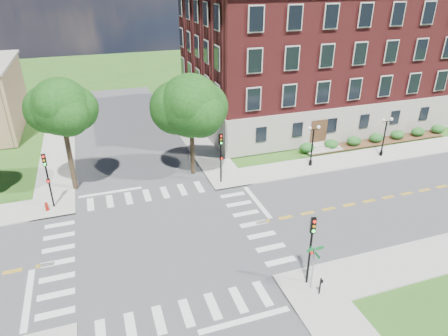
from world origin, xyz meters
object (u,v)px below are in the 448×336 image
object	(u,v)px
traffic_signal_ne	(221,152)
fire_hydrant	(47,207)
street_sign_pole	(314,260)
traffic_signal_se	(311,243)
traffic_signal_nw	(47,174)
push_button_post	(320,285)
twin_lamp_east	(385,135)
twin_lamp_west	(312,143)

from	to	relation	value
traffic_signal_ne	fire_hydrant	xyz separation A→B (m)	(-15.13, -0.11, -2.72)
street_sign_pole	traffic_signal_se	bearing A→B (deg)	87.82
fire_hydrant	traffic_signal_nw	bearing A→B (deg)	42.76
fire_hydrant	push_button_post	bearing A→B (deg)	-44.02
street_sign_pole	push_button_post	xyz separation A→B (m)	(0.25, -0.60, -1.51)
traffic_signal_nw	push_button_post	world-z (taller)	traffic_signal_nw
street_sign_pole	fire_hydrant	distance (m)	22.00
traffic_signal_ne	push_button_post	xyz separation A→B (m)	(1.06, -15.75, -2.39)
traffic_signal_nw	fire_hydrant	world-z (taller)	traffic_signal_nw
twin_lamp_east	fire_hydrant	xyz separation A→B (m)	(-33.29, -0.27, -2.06)
twin_lamp_east	traffic_signal_ne	bearing A→B (deg)	-179.48
push_button_post	street_sign_pole	bearing A→B (deg)	112.38
traffic_signal_nw	push_button_post	size ratio (longest dim) A/B	4.00
push_button_post	fire_hydrant	size ratio (longest dim) A/B	1.60
traffic_signal_nw	traffic_signal_ne	bearing A→B (deg)	-1.33
traffic_signal_nw	twin_lamp_east	size ratio (longest dim) A/B	1.13
street_sign_pole	fire_hydrant	xyz separation A→B (m)	(-15.94, 15.04, -1.84)
traffic_signal_se	twin_lamp_west	distance (m)	17.53
traffic_signal_nw	twin_lamp_east	world-z (taller)	traffic_signal_nw
twin_lamp_west	twin_lamp_east	xyz separation A→B (m)	(8.40, -0.30, 0.00)
traffic_signal_nw	twin_lamp_west	distance (m)	24.41
twin_lamp_east	fire_hydrant	world-z (taller)	twin_lamp_east
traffic_signal_nw	twin_lamp_west	bearing A→B (deg)	0.31
traffic_signal_se	street_sign_pole	size ratio (longest dim) A/B	1.55
push_button_post	fire_hydrant	world-z (taller)	push_button_post
twin_lamp_west	push_button_post	bearing A→B (deg)	-118.21
traffic_signal_ne	traffic_signal_nw	xyz separation A→B (m)	(-14.65, 0.34, 0.00)
twin_lamp_west	traffic_signal_ne	bearing A→B (deg)	-177.25
traffic_signal_se	traffic_signal_nw	world-z (taller)	same
street_sign_pole	push_button_post	bearing A→B (deg)	-67.62
traffic_signal_se	fire_hydrant	world-z (taller)	traffic_signal_se
twin_lamp_east	street_sign_pole	bearing A→B (deg)	-138.55
street_sign_pole	push_button_post	distance (m)	1.64
twin_lamp_east	street_sign_pole	size ratio (longest dim) A/B	1.36
traffic_signal_se	twin_lamp_east	xyz separation A→B (m)	(17.32, 14.77, -0.66)
twin_lamp_west	street_sign_pole	distance (m)	18.00
push_button_post	fire_hydrant	distance (m)	22.51
street_sign_pole	push_button_post	size ratio (longest dim) A/B	2.58
traffic_signal_ne	push_button_post	bearing A→B (deg)	-86.16
street_sign_pole	twin_lamp_east	bearing A→B (deg)	41.45
traffic_signal_ne	traffic_signal_nw	size ratio (longest dim) A/B	1.00
traffic_signal_se	twin_lamp_east	size ratio (longest dim) A/B	1.13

